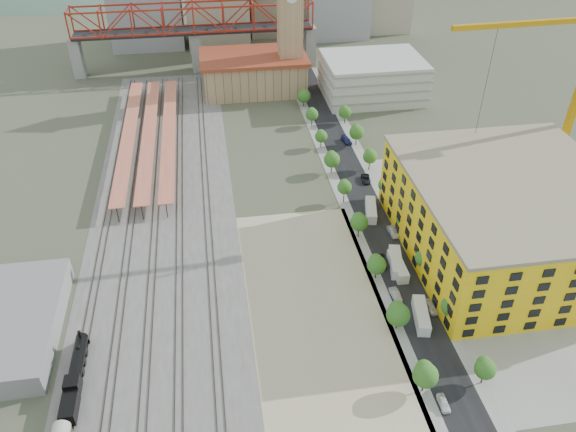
{
  "coord_description": "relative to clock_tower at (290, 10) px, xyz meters",
  "views": [
    {
      "loc": [
        -22.46,
        -113.11,
        82.93
      ],
      "look_at": [
        -7.0,
        -12.77,
        10.0
      ],
      "focal_mm": 35.0,
      "sensor_mm": 36.0,
      "label": 1
    }
  ],
  "objects": [
    {
      "name": "ground",
      "position": [
        -8.0,
        -79.99,
        -28.7
      ],
      "size": [
        400.0,
        400.0,
        0.0
      ],
      "primitive_type": "plane",
      "color": "#474C38",
      "rests_on": "ground"
    },
    {
      "name": "ballast_strip",
      "position": [
        -44.0,
        -62.49,
        -28.67
      ],
      "size": [
        36.0,
        165.0,
        0.06
      ],
      "primitive_type": "cube",
      "color": "#605E59",
      "rests_on": "ground"
    },
    {
      "name": "dirt_lot",
      "position": [
        -12.0,
        -111.49,
        -28.67
      ],
      "size": [
        28.0,
        67.0,
        0.06
      ],
      "primitive_type": "cube",
      "color": "tan",
      "rests_on": "ground"
    },
    {
      "name": "street_asphalt",
      "position": [
        8.0,
        -64.99,
        -28.67
      ],
      "size": [
        12.0,
        170.0,
        0.06
      ],
      "primitive_type": "cube",
      "color": "black",
      "rests_on": "ground"
    },
    {
      "name": "sidewalk_west",
      "position": [
        2.5,
        -64.99,
        -28.68
      ],
      "size": [
        3.0,
        170.0,
        0.04
      ],
      "primitive_type": "cube",
      "color": "gray",
      "rests_on": "ground"
    },
    {
      "name": "sidewalk_east",
      "position": [
        13.5,
        -64.99,
        -28.68
      ],
      "size": [
        3.0,
        170.0,
        0.04
      ],
      "primitive_type": "cube",
      "color": "gray",
      "rests_on": "ground"
    },
    {
      "name": "construction_pad",
      "position": [
        37.0,
        -99.99,
        -28.67
      ],
      "size": [
        50.0,
        90.0,
        0.06
      ],
      "primitive_type": "cube",
      "color": "gray",
      "rests_on": "ground"
    },
    {
      "name": "rail_tracks",
      "position": [
        -45.8,
        -62.49,
        -28.55
      ],
      "size": [
        26.56,
        160.0,
        0.18
      ],
      "color": "#382B23",
      "rests_on": "ground"
    },
    {
      "name": "platform_canopies",
      "position": [
        -49.0,
        -34.99,
        -24.7
      ],
      "size": [
        16.0,
        80.0,
        4.12
      ],
      "color": "#DD7A55",
      "rests_on": "ground"
    },
    {
      "name": "station_hall",
      "position": [
        -13.0,
        2.01,
        -22.03
      ],
      "size": [
        38.0,
        24.0,
        13.1
      ],
      "color": "tan",
      "rests_on": "ground"
    },
    {
      "name": "clock_tower",
      "position": [
        0.0,
        0.0,
        0.0
      ],
      "size": [
        12.0,
        12.0,
        52.0
      ],
      "color": "tan",
      "rests_on": "ground"
    },
    {
      "name": "parking_garage",
      "position": [
        28.0,
        -9.99,
        -21.7
      ],
      "size": [
        34.0,
        26.0,
        14.0
      ],
      "primitive_type": "cube",
      "color": "silver",
      "rests_on": "ground"
    },
    {
      "name": "truss_bridge",
      "position": [
        -33.0,
        25.01,
        -9.83
      ],
      "size": [
        94.0,
        9.6,
        25.6
      ],
      "color": "gray",
      "rests_on": "ground"
    },
    {
      "name": "construction_building",
      "position": [
        34.0,
        -99.99,
        -19.29
      ],
      "size": [
        44.6,
        50.6,
        18.8
      ],
      "color": "#FFF315",
      "rests_on": "ground"
    },
    {
      "name": "warehouse",
      "position": [
        -74.0,
        -109.99,
        -26.2
      ],
      "size": [
        22.0,
        32.0,
        5.0
      ],
      "primitive_type": "cube",
      "color": "gray",
      "rests_on": "ground"
    },
    {
      "name": "street_trees",
      "position": [
        8.0,
        -74.99,
        -28.7
      ],
      "size": [
        15.4,
        124.4,
        8.0
      ],
      "color": "#31601C",
      "rests_on": "ground"
    },
    {
      "name": "distant_hills",
      "position": [
        37.28,
        180.01,
        -108.23
      ],
      "size": [
        647.0,
        264.0,
        227.0
      ],
      "color": "#4C6B59",
      "rests_on": "ground"
    },
    {
      "name": "locomotive",
      "position": [
        -58.0,
        -123.45,
        -26.84
      ],
      "size": [
        2.58,
        19.86,
        4.97
      ],
      "color": "black",
      "rests_on": "ground"
    },
    {
      "name": "tower_crane",
      "position": [
        56.48,
        -76.14,
        3.9
      ],
      "size": [
        49.49,
        3.97,
        52.83
      ],
      "color": "orange",
      "rests_on": "ground"
    },
    {
      "name": "site_trailer_a",
      "position": [
        8.0,
        -118.58,
        -27.42
      ],
      "size": [
        4.24,
        9.66,
        2.56
      ],
      "primitive_type": "cube",
      "rotation": [
        0.0,
        0.0,
        -0.2
      ],
      "color": "silver",
      "rests_on": "ground"
    },
    {
      "name": "site_trailer_b",
      "position": [
        8.0,
        -103.45,
        -27.43
      ],
      "size": [
        2.57,
        9.31,
        2.54
      ],
      "primitive_type": "cube",
      "rotation": [
        0.0,
        0.0,
        -0.01
      ],
      "color": "silver",
      "rests_on": "ground"
    },
    {
      "name": "site_trailer_c",
      "position": [
        8.0,
        -102.01,
        -27.41
      ],
      "size": [
        4.45,
        9.75,
        2.58
      ],
      "primitive_type": "cube",
      "rotation": [
        0.0,
        0.0,
        -0.22
      ],
      "color": "silver",
      "rests_on": "ground"
    },
    {
      "name": "site_trailer_d",
      "position": [
        8.0,
        -81.47,
        -27.41
      ],
      "size": [
        4.47,
        9.71,
        2.57
      ],
      "primitive_type": "cube",
      "rotation": [
        0.0,
        0.0,
        -0.22
      ],
      "color": "silver",
      "rests_on": "ground"
    },
    {
      "name": "car_0",
      "position": [
        5.0,
        -138.51,
        -28.04
      ],
      "size": [
        1.66,
        3.92,
        1.32
      ],
      "primitive_type": "imported",
      "rotation": [
        0.0,
        0.0,
        -0.03
      ],
      "color": "white",
      "rests_on": "ground"
    },
    {
      "name": "car_1",
      "position": [
        5.0,
        -111.58,
        -27.97
      ],
      "size": [
        1.83,
        4.48,
        1.44
      ],
      "primitive_type": "imported",
      "rotation": [
        0.0,
        0.0,
        0.07
      ],
      "color": "#9FA0A5",
      "rests_on": "ground"
    },
    {
      "name": "car_2",
      "position": [
        5.0,
        -100.7,
        -27.99
      ],
      "size": [
        2.93,
        5.36,
        1.42
      ],
      "primitive_type": "imported",
      "rotation": [
        0.0,
        0.0,
        -0.12
      ],
      "color": "black",
      "rests_on": "ground"
    },
    {
      "name": "car_3",
      "position": [
        5.0,
        -52.5,
        -28.02
      ],
      "size": [
        2.13,
        4.74,
        1.35
      ],
      "primitive_type": "imported",
      "rotation": [
        0.0,
        0.0,
        0.05
      ],
      "color": "navy",
      "rests_on": "ground"
    },
    {
      "name": "car_4",
      "position": [
        11.0,
        -116.15,
        -27.94
      ],
      "size": [
        2.25,
        4.6,
        1.51
      ],
      "primitive_type": "imported",
      "rotation": [
        0.0,
        0.0,
        0.11
      ],
      "color": "silver",
      "rests_on": "ground"
    },
    {
      "name": "car_5",
      "position": [
        11.0,
        -90.5,
        -27.95
      ],
      "size": [
        1.81,
        4.61,
        1.5
      ],
      "primitive_type": "imported",
      "rotation": [
        0.0,
        0.0,
        0.05
      ],
      "color": "#97979C",
      "rests_on": "ground"
    },
    {
      "name": "car_6",
      "position": [
        11.0,
        -65.87,
        -28.01
      ],
      "size": [
        3.02,
        5.25,
        1.38
      ],
      "primitive_type": "imported",
      "rotation": [
        0.0,
        0.0,
        -0.15
      ],
      "color": "black",
      "rests_on": "ground"
    },
    {
      "name": "car_7",
      "position": [
        11.0,
        -43.02,
        -27.94
      ],
      "size": [
        2.94,
        5.5,
        1.52
      ],
      "primitive_type": "imported",
      "rotation": [
        0.0,
        0.0,
        0.16
      ],
      "color": "navy",
      "rests_on": "ground"
    }
  ]
}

